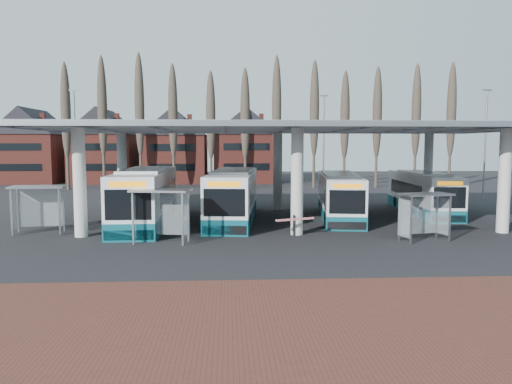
{
  "coord_description": "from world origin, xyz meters",
  "views": [
    {
      "loc": [
        -3.86,
        -25.23,
        5.05
      ],
      "look_at": [
        -2.06,
        7.0,
        2.01
      ],
      "focal_mm": 35.0,
      "sensor_mm": 36.0,
      "label": 1
    }
  ],
  "objects": [
    {
      "name": "barrier",
      "position": [
        -0.22,
        1.71,
        0.91
      ],
      "size": [
        2.21,
        1.06,
        1.17
      ],
      "rotation": [
        0.0,
        0.0,
        0.38
      ],
      "color": "black",
      "rests_on": "ground"
    },
    {
      "name": "shelter_0",
      "position": [
        -14.73,
        3.81,
        1.99
      ],
      "size": [
        3.1,
        1.8,
        2.74
      ],
      "rotation": [
        0.0,
        0.0,
        0.11
      ],
      "color": "gray",
      "rests_on": "ground"
    },
    {
      "name": "lamp_post_b",
      "position": [
        6.0,
        26.0,
        5.34
      ],
      "size": [
        0.8,
        0.16,
        10.17
      ],
      "color": "slate",
      "rests_on": "ground"
    },
    {
      "name": "shelter_1",
      "position": [
        -7.31,
        0.65,
        2.02
      ],
      "size": [
        3.2,
        1.97,
        2.78
      ],
      "rotation": [
        0.0,
        0.0,
        -0.16
      ],
      "color": "gray",
      "rests_on": "ground"
    },
    {
      "name": "bus_0",
      "position": [
        -9.16,
        7.18,
        1.68
      ],
      "size": [
        2.94,
        12.85,
        3.56
      ],
      "rotation": [
        0.0,
        0.0,
        0.02
      ],
      "color": "white",
      "rests_on": "ground"
    },
    {
      "name": "ground",
      "position": [
        0.0,
        0.0,
        0.0
      ],
      "size": [
        140.0,
        140.0,
        0.0
      ],
      "primitive_type": "plane",
      "color": "black",
      "rests_on": "ground"
    },
    {
      "name": "bus_1",
      "position": [
        -3.5,
        8.22,
        1.61
      ],
      "size": [
        3.77,
        12.5,
        3.42
      ],
      "rotation": [
        0.0,
        0.0,
        -0.09
      ],
      "color": "white",
      "rests_on": "ground"
    },
    {
      "name": "townhouse_row",
      "position": [
        -15.75,
        44.0,
        5.94
      ],
      "size": [
        36.8,
        10.3,
        12.25
      ],
      "color": "maroon",
      "rests_on": "ground"
    },
    {
      "name": "lamp_post_c",
      "position": [
        20.0,
        20.0,
        5.34
      ],
      "size": [
        0.8,
        0.16,
        10.17
      ],
      "color": "slate",
      "rests_on": "ground"
    },
    {
      "name": "bus_2",
      "position": [
        3.86,
        9.01,
        1.48
      ],
      "size": [
        3.92,
        11.5,
        3.13
      ],
      "rotation": [
        0.0,
        0.0,
        -0.14
      ],
      "color": "white",
      "rests_on": "ground"
    },
    {
      "name": "station_canopy",
      "position": [
        0.0,
        8.0,
        5.68
      ],
      "size": [
        32.0,
        16.0,
        6.34
      ],
      "color": "#BBBAB6",
      "rests_on": "ground"
    },
    {
      "name": "lamp_post_a",
      "position": [
        -18.0,
        22.0,
        5.34
      ],
      "size": [
        0.8,
        0.16,
        10.17
      ],
      "color": "slate",
      "rests_on": "ground"
    },
    {
      "name": "bus_3",
      "position": [
        10.68,
        11.31,
        1.44
      ],
      "size": [
        3.11,
        11.15,
        3.06
      ],
      "rotation": [
        0.0,
        0.0,
        -0.07
      ],
      "color": "white",
      "rests_on": "ground"
    },
    {
      "name": "poplar_row",
      "position": [
        0.0,
        33.0,
        8.78
      ],
      "size": [
        45.1,
        1.1,
        14.5
      ],
      "color": "#473D33",
      "rests_on": "ground"
    },
    {
      "name": "shelter_2",
      "position": [
        6.39,
        0.32,
        1.84
      ],
      "size": [
        2.97,
        1.96,
        2.53
      ],
      "rotation": [
        0.0,
        0.0,
        0.24
      ],
      "color": "gray",
      "rests_on": "ground"
    },
    {
      "name": "brick_strip",
      "position": [
        0.0,
        -12.0,
        0.01
      ],
      "size": [
        70.0,
        10.0,
        0.03
      ],
      "primitive_type": "cube",
      "color": "#552A22",
      "rests_on": "ground"
    }
  ]
}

